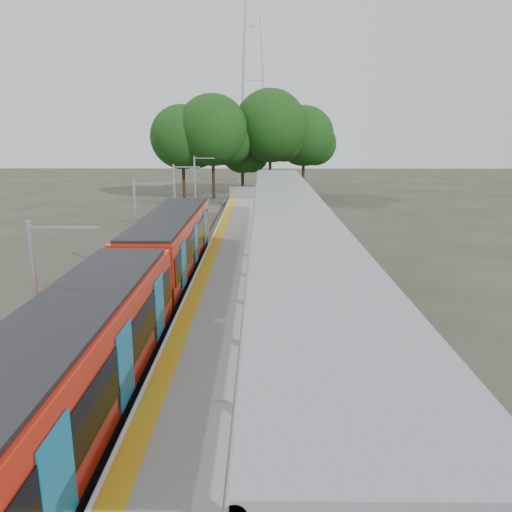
{
  "coord_description": "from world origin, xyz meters",
  "views": [
    {
      "loc": [
        0.28,
        -6.79,
        7.88
      ],
      "look_at": [
        0.06,
        15.28,
        2.3
      ],
      "focal_mm": 35.0,
      "sensor_mm": 36.0,
      "label": 1
    }
  ],
  "objects": [
    {
      "name": "bench_mid",
      "position": [
        2.58,
        18.0,
        1.57
      ],
      "size": [
        0.94,
        1.66,
        1.09
      ],
      "rotation": [
        0.0,
        0.0,
        -0.3
      ],
      "color": "#120F4F",
      "rests_on": "platform"
    },
    {
      "name": "end_fence",
      "position": [
        0.0,
        44.95,
        1.6
      ],
      "size": [
        6.0,
        0.1,
        1.2
      ],
      "primitive_type": "cube",
      "color": "#9EA0A5",
      "rests_on": "platform"
    },
    {
      "name": "bench_far",
      "position": [
        2.38,
        29.18,
        1.57
      ],
      "size": [
        0.57,
        1.61,
        1.09
      ],
      "rotation": [
        0.0,
        0.0,
        -0.05
      ],
      "color": "#120F4F",
      "rests_on": "platform"
    },
    {
      "name": "tree_cluster",
      "position": [
        -1.61,
        53.0,
        7.55
      ],
      "size": [
        21.47,
        12.69,
        12.62
      ],
      "color": "#382316",
      "rests_on": "ground"
    },
    {
      "name": "catenary_masts",
      "position": [
        -6.22,
        19.0,
        2.91
      ],
      "size": [
        2.08,
        48.16,
        5.4
      ],
      "color": "#9EA0A5",
      "rests_on": "ground"
    },
    {
      "name": "trackbed",
      "position": [
        -4.5,
        20.0,
        0.12
      ],
      "size": [
        3.0,
        70.0,
        0.24
      ],
      "primitive_type": "cube",
      "color": "#59544C",
      "rests_on": "ground"
    },
    {
      "name": "litter_bin",
      "position": [
        2.32,
        9.7,
        1.43
      ],
      "size": [
        0.53,
        0.53,
        0.86
      ],
      "primitive_type": "cylinder",
      "rotation": [
        0.0,
        0.0,
        0.29
      ],
      "color": "#9EA0A5",
      "rests_on": "platform"
    },
    {
      "name": "tactile_strip",
      "position": [
        -2.55,
        20.0,
        1.01
      ],
      "size": [
        0.6,
        50.0,
        0.02
      ],
      "primitive_type": "cube",
      "color": "gold",
      "rests_on": "platform"
    },
    {
      "name": "bench_near",
      "position": [
        1.98,
        9.88,
        1.5
      ],
      "size": [
        0.79,
        1.46,
        0.95
      ],
      "rotation": [
        0.0,
        0.0,
        0.27
      ],
      "color": "#120F4F",
      "rests_on": "platform"
    },
    {
      "name": "train",
      "position": [
        -4.5,
        11.78,
        2.05
      ],
      "size": [
        2.74,
        27.6,
        3.62
      ],
      "color": "black",
      "rests_on": "ground"
    },
    {
      "name": "canopy",
      "position": [
        1.61,
        16.19,
        4.2
      ],
      "size": [
        3.27,
        38.0,
        3.66
      ],
      "color": "#9EA0A5",
      "rests_on": "platform"
    },
    {
      "name": "pylon",
      "position": [
        -1.0,
        73.0,
        19.0
      ],
      "size": [
        8.0,
        4.0,
        38.0
      ],
      "primitive_type": null,
      "color": "#9EA0A5",
      "rests_on": "ground"
    },
    {
      "name": "info_pillar_far",
      "position": [
        0.82,
        25.37,
        1.86
      ],
      "size": [
        0.45,
        0.45,
        1.98
      ],
      "rotation": [
        0.0,
        0.0,
        0.38
      ],
      "color": "beige",
      "rests_on": "platform"
    },
    {
      "name": "platform",
      "position": [
        0.0,
        20.0,
        0.5
      ],
      "size": [
        6.0,
        50.0,
        1.0
      ],
      "primitive_type": "cube",
      "color": "gray",
      "rests_on": "ground"
    }
  ]
}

